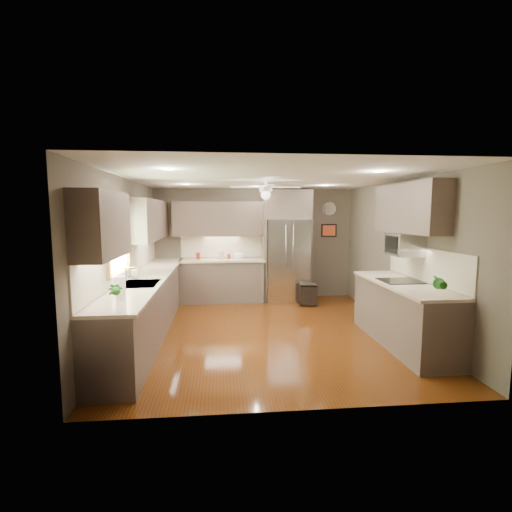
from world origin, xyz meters
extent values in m
plane|color=#472409|center=(0.00, 0.00, 0.00)|extent=(5.00, 5.00, 0.00)
plane|color=white|center=(0.00, 0.00, 2.50)|extent=(5.00, 5.00, 0.00)
plane|color=brown|center=(0.00, 2.50, 1.25)|extent=(4.50, 0.00, 4.50)
plane|color=brown|center=(0.00, -2.50, 1.25)|extent=(4.50, 0.00, 4.50)
plane|color=brown|center=(-2.25, 0.00, 1.25)|extent=(0.00, 5.00, 5.00)
plane|color=brown|center=(2.25, 0.00, 1.25)|extent=(0.00, 5.00, 5.00)
cylinder|color=maroon|center=(-1.25, 2.22, 1.02)|extent=(0.11, 0.11, 0.14)
cylinder|color=tan|center=(-0.74, 2.21, 1.03)|extent=(0.14, 0.14, 0.18)
cylinder|color=maroon|center=(-0.59, 2.21, 1.00)|extent=(0.08, 0.08, 0.11)
imported|color=white|center=(-2.09, -0.11, 1.04)|extent=(0.10, 0.10, 0.20)
imported|color=#1F5F1B|center=(-1.97, -1.69, 1.09)|extent=(0.19, 0.15, 0.31)
imported|color=#1F5F1B|center=(1.91, -1.69, 1.10)|extent=(0.20, 0.17, 0.33)
imported|color=tan|center=(-0.37, 2.19, 0.97)|extent=(0.29, 0.29, 0.06)
cube|color=brown|center=(-1.95, 0.15, 0.45)|extent=(0.60, 4.70, 0.90)
cube|color=beige|center=(-1.94, 0.15, 0.92)|extent=(0.65, 4.70, 0.04)
cube|color=beige|center=(-2.24, 0.15, 1.20)|extent=(0.02, 4.70, 0.50)
cube|color=brown|center=(-0.72, 2.20, 0.45)|extent=(1.85, 0.60, 0.90)
cube|color=beige|center=(-0.72, 2.19, 0.92)|extent=(1.85, 0.65, 0.04)
cube|color=beige|center=(-0.72, 2.49, 1.20)|extent=(1.85, 0.02, 0.50)
cube|color=brown|center=(-2.08, -1.60, 1.83)|extent=(0.33, 1.20, 0.75)
cube|color=brown|center=(-2.08, 1.30, 1.83)|extent=(0.33, 2.40, 0.75)
cube|color=brown|center=(-0.72, 2.33, 1.83)|extent=(2.15, 0.33, 0.75)
cube|color=brown|center=(2.08, -0.55, 2.03)|extent=(0.33, 1.70, 0.75)
cube|color=#BFF2B2|center=(-2.23, -0.50, 1.55)|extent=(0.01, 1.00, 0.80)
cube|color=olive|center=(-2.21, -0.50, 1.98)|extent=(0.05, 1.12, 0.06)
cube|color=olive|center=(-2.21, -0.50, 1.12)|extent=(0.05, 1.12, 0.06)
cube|color=olive|center=(-2.21, -1.03, 1.55)|extent=(0.05, 0.06, 0.80)
cube|color=olive|center=(-2.21, 0.03, 1.55)|extent=(0.05, 0.06, 0.80)
cube|color=silver|center=(-1.93, -0.50, 0.93)|extent=(0.50, 0.70, 0.03)
cube|color=#262626|center=(-1.93, -0.50, 0.89)|extent=(0.44, 0.62, 0.05)
cylinder|color=silver|center=(-2.13, -0.50, 1.05)|extent=(0.02, 0.02, 0.24)
cylinder|color=silver|center=(-2.07, -0.50, 1.17)|extent=(0.16, 0.02, 0.02)
cube|color=silver|center=(0.70, 2.14, 0.91)|extent=(0.92, 0.72, 1.82)
cube|color=black|center=(0.70, 1.80, 0.66)|extent=(0.88, 0.02, 0.02)
cube|color=black|center=(0.70, 1.79, 1.25)|extent=(0.01, 0.02, 1.00)
cylinder|color=silver|center=(0.62, 1.76, 1.25)|extent=(0.02, 0.02, 0.90)
cylinder|color=silver|center=(0.78, 1.76, 1.25)|extent=(0.02, 0.02, 0.90)
cube|color=brown|center=(0.70, 2.20, 2.14)|extent=(1.04, 0.60, 0.63)
cube|color=brown|center=(0.20, 2.20, 0.91)|extent=(0.06, 0.60, 1.82)
cube|color=brown|center=(1.20, 2.20, 0.91)|extent=(0.06, 0.60, 1.82)
cube|color=brown|center=(1.93, -0.80, 0.45)|extent=(0.65, 2.20, 0.90)
cube|color=beige|center=(1.91, -0.80, 0.92)|extent=(0.70, 2.20, 0.04)
cube|color=beige|center=(2.24, -0.80, 1.20)|extent=(0.02, 2.20, 0.50)
cube|color=black|center=(1.91, -0.70, 0.94)|extent=(0.56, 0.52, 0.01)
cube|color=silver|center=(2.03, -0.55, 1.48)|extent=(0.42, 0.55, 0.34)
cube|color=black|center=(1.82, -0.55, 1.48)|extent=(0.02, 0.40, 0.26)
cylinder|color=white|center=(0.00, 0.30, 2.46)|extent=(0.03, 0.03, 0.08)
cylinder|color=white|center=(0.00, 0.30, 2.36)|extent=(0.22, 0.22, 0.10)
sphere|color=white|center=(0.00, 0.30, 2.26)|extent=(0.16, 0.16, 0.16)
cube|color=white|center=(0.35, 0.30, 2.38)|extent=(0.48, 0.11, 0.01)
cube|color=white|center=(0.00, 0.65, 2.38)|extent=(0.11, 0.48, 0.01)
cube|color=white|center=(-0.35, 0.30, 2.38)|extent=(0.48, 0.11, 0.01)
cube|color=white|center=(0.00, -0.05, 2.38)|extent=(0.11, 0.48, 0.01)
cylinder|color=white|center=(-1.40, 1.30, 2.49)|extent=(0.14, 0.14, 0.01)
cylinder|color=white|center=(1.30, 1.30, 2.49)|extent=(0.14, 0.14, 0.01)
cylinder|color=white|center=(-1.40, -1.20, 2.49)|extent=(0.14, 0.14, 0.01)
cylinder|color=white|center=(1.30, -1.20, 2.49)|extent=(0.14, 0.14, 0.01)
cylinder|color=white|center=(0.00, 1.80, 2.49)|extent=(0.14, 0.14, 0.01)
cylinder|color=white|center=(1.75, 2.48, 2.05)|extent=(0.30, 0.03, 0.30)
cylinder|color=silver|center=(1.75, 2.47, 2.05)|extent=(0.29, 0.00, 0.29)
cube|color=black|center=(1.75, 2.48, 1.55)|extent=(0.36, 0.03, 0.30)
cube|color=#D6522A|center=(1.75, 2.46, 1.55)|extent=(0.30, 0.01, 0.24)
cube|color=black|center=(1.08, 1.67, 0.23)|extent=(0.39, 0.39, 0.40)
cube|color=black|center=(1.08, 1.67, 0.46)|extent=(0.37, 0.37, 0.03)
cylinder|color=white|center=(-1.94, -1.51, 1.08)|extent=(0.12, 0.12, 0.28)
cylinder|color=silver|center=(-1.94, -1.51, 1.09)|extent=(0.02, 0.02, 0.30)
camera|label=1|loc=(-0.76, -5.93, 1.96)|focal=26.00mm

